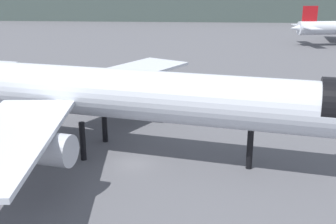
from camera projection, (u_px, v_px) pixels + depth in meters
The scene contains 5 objects.
ground at pixel (134, 164), 48.91m from camera, with size 900.00×900.00×0.00m, color #56565B.
airliner_near_gate at pixel (109, 94), 50.04m from camera, with size 59.08×53.31×17.05m.
terminal_building at pixel (201, 5), 222.74m from camera, with size 231.49×33.97×25.02m.
service_truck_front at pixel (332, 108), 65.02m from camera, with size 5.96×4.15×3.00m.
traffic_cone_wingtip at pixel (154, 87), 82.85m from camera, with size 0.54×0.54×0.68m, color #F2600C.
Camera 1 is at (9.63, -43.99, 20.42)m, focal length 44.78 mm.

